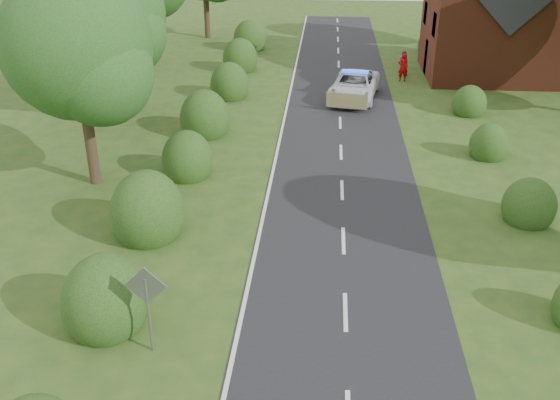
# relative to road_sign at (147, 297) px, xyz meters

# --- Properties ---
(road) EXTENTS (6.00, 70.00, 0.02)m
(road) POSITION_rel_road_sign_xyz_m (5.00, 13.00, -1.64)
(road) COLOR black
(road) RESTS_ON ground
(road_markings) EXTENTS (4.96, 70.00, 0.01)m
(road_markings) POSITION_rel_road_sign_xyz_m (3.40, 10.93, -1.63)
(road_markings) COLOR white
(road_markings) RESTS_ON road
(hedgerow_left) EXTENTS (2.75, 50.41, 3.00)m
(hedgerow_left) POSITION_rel_road_sign_xyz_m (-1.51, 9.69, -0.91)
(hedgerow_left) COLOR #143515
(hedgerow_left) RESTS_ON ground
(hedgerow_right) EXTENTS (2.10, 45.78, 2.10)m
(hedgerow_right) POSITION_rel_road_sign_xyz_m (11.60, 9.21, -1.10)
(hedgerow_right) COLOR #143515
(hedgerow_right) RESTS_ON ground
(tree_left_a) EXTENTS (5.74, 5.60, 8.38)m
(tree_left_a) POSITION_rel_road_sign_xyz_m (-4.75, 9.86, 3.69)
(tree_left_a) COLOR #332316
(tree_left_a) RESTS_ON ground
(tree_left_b) EXTENTS (5.74, 5.60, 8.07)m
(tree_left_b) POSITION_rel_road_sign_xyz_m (-6.25, 17.86, 3.39)
(tree_left_b) COLOR #332316
(tree_left_b) RESTS_ON ground
(road_sign) EXTENTS (1.06, 0.08, 2.53)m
(road_sign) POSITION_rel_road_sign_xyz_m (0.00, 0.00, 0.00)
(road_sign) COLOR gray
(road_sign) RESTS_ON ground
(house) EXTENTS (8.00, 7.40, 9.17)m
(house) POSITION_rel_road_sign_xyz_m (14.49, 28.00, 2.13)
(house) COLOR maroon
(house) RESTS_ON ground
(police_van) EXTENTS (3.35, 5.70, 1.63)m
(police_van) POSITION_rel_road_sign_xyz_m (5.81, 22.28, -0.91)
(police_van) COLOR silver
(police_van) RESTS_ON ground
(pedestrian_red) EXTENTS (0.70, 0.52, 1.75)m
(pedestrian_red) POSITION_rel_road_sign_xyz_m (8.91, 26.16, -0.78)
(pedestrian_red) COLOR #B40707
(pedestrian_red) RESTS_ON ground
(pedestrian_purple) EXTENTS (0.89, 0.79, 1.53)m
(pedestrian_purple) POSITION_rel_road_sign_xyz_m (9.05, 27.65, -0.89)
(pedestrian_purple) COLOR #75237E
(pedestrian_purple) RESTS_ON ground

